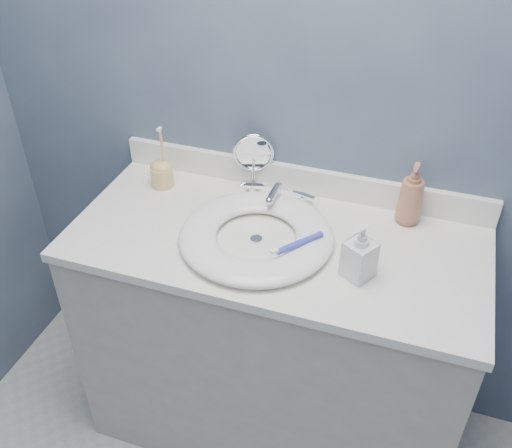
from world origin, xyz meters
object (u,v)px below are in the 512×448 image
at_px(makeup_mirror, 254,159).
at_px(soap_bottle_amber, 412,194).
at_px(toothbrush_holder, 162,172).
at_px(soap_bottle_clear, 360,252).

bearing_deg(makeup_mirror, soap_bottle_amber, -20.44).
xyz_separation_m(makeup_mirror, soap_bottle_amber, (0.50, -0.03, -0.01)).
bearing_deg(makeup_mirror, toothbrush_holder, -179.56).
xyz_separation_m(makeup_mirror, soap_bottle_clear, (0.41, -0.32, -0.03)).
height_order(makeup_mirror, soap_bottle_clear, makeup_mirror).
xyz_separation_m(makeup_mirror, toothbrush_holder, (-0.29, -0.09, -0.06)).
bearing_deg(toothbrush_holder, makeup_mirror, 17.20).
height_order(makeup_mirror, toothbrush_holder, toothbrush_holder).
bearing_deg(soap_bottle_clear, makeup_mirror, 172.26).
relative_size(soap_bottle_clear, toothbrush_holder, 0.76).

